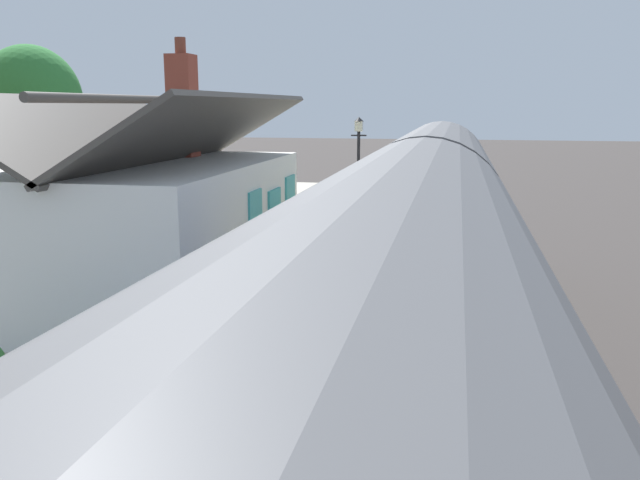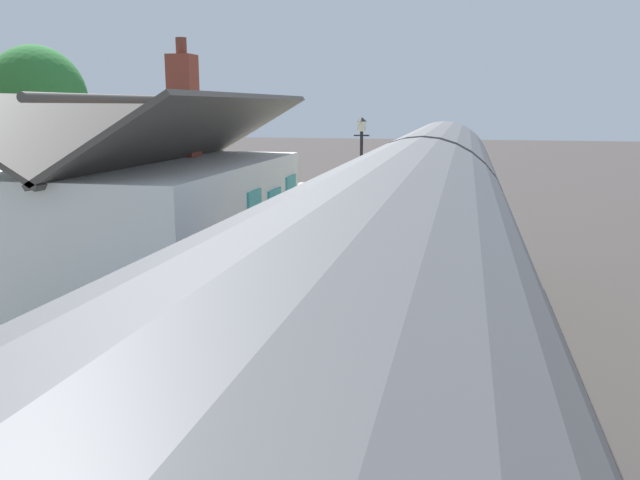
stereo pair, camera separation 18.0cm
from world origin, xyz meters
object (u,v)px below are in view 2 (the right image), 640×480
Objects in this scene: station_sign_board at (342,202)px; bench_mid_platform at (92,397)px; station_building at (154,224)px; tree_behind_building at (37,101)px; planter_by_door at (308,247)px; planter_edge_far at (331,203)px; bench_platform_end at (360,190)px; planter_corner_building at (227,217)px; train at (418,271)px; bench_near_building at (311,223)px; bench_by_lamp at (350,198)px; lamp_post_platform at (361,150)px; planter_bench_left at (320,200)px; planter_bench_right at (377,189)px.

bench_mid_platform is at bearing 175.96° from station_sign_board.
station_building reaches higher than bench_mid_platform.
planter_by_door is at bearing -123.96° from tree_behind_building.
planter_edge_far is at bearing -8.52° from station_building.
planter_by_door is 0.15× the size of tree_behind_building.
planter_corner_building reaches higher than bench_platform_end.
train is 9.31m from bench_near_building.
station_sign_board is at bearing -4.04° from bench_mid_platform.
bench_mid_platform is 12.97m from planter_corner_building.
bench_by_lamp is 0.90× the size of station_sign_board.
train is 6.02m from station_building.
planter_corner_building is (-3.79, 2.58, 0.05)m from planter_edge_far.
tree_behind_building is at bearing 63.67° from planter_corner_building.
planter_corner_building is at bearing 114.61° from lamp_post_platform.
bench_by_lamp is 9.34m from planter_by_door.
planter_edge_far is 8.05m from planter_by_door.
station_building is 7.13× the size of planter_by_door.
bench_platform_end is 1.64× the size of planter_edge_far.
planter_bench_right is at bearing -25.38° from planter_bench_left.
station_sign_board is (-5.63, -1.90, 0.80)m from planter_bench_left.
bench_mid_platform is at bearing 179.95° from bench_by_lamp.
bench_mid_platform is 21.99m from tree_behind_building.
tree_behind_building is at bearing 67.54° from station_sign_board.
bench_by_lamp is at bearing 179.70° from bench_platform_end.
bench_mid_platform is (-17.75, 0.02, 0.00)m from bench_by_lamp.
bench_by_lamp is at bearing -9.57° from station_building.
planter_bench_left is at bearing 9.59° from bench_near_building.
tree_behind_building reaches higher than planter_bench_left.
planter_by_door is (2.66, -2.63, -0.93)m from station_building.
planter_corner_building is (12.62, 2.99, 0.01)m from bench_mid_platform.
station_building is at bearing 161.09° from lamp_post_platform.
planter_bench_left is at bearing -90.11° from tree_behind_building.
planter_bench_left is at bearing -4.59° from station_building.
station_building reaches higher than station_sign_board.
planter_bench_left is 5.22m from planter_corner_building.
train is 2.84× the size of tree_behind_building.
train reaches higher than bench_mid_platform.
train is 17.72m from planter_bench_right.
bench_by_lamp is 1.31× the size of planter_by_door.
planter_corner_building is at bearing 156.73° from planter_bench_right.
station_sign_board is (-0.78, -3.83, 0.70)m from planter_corner_building.
planter_edge_far is (16.41, 0.41, -0.04)m from bench_mid_platform.
planter_corner_building is at bearing 158.32° from planter_bench_left.
station_building reaches higher than bench_by_lamp.
planter_edge_far is at bearing 3.43° from bench_near_building.
bench_mid_platform is at bearing 179.92° from bench_platform_end.
planter_corner_building is (-5.12, 3.01, 0.01)m from bench_by_lamp.
planter_bench_right is 0.57× the size of station_sign_board.
tree_behind_building is at bearing 89.89° from planter_bench_left.
bench_by_lamp is 2.47m from bench_platform_end.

